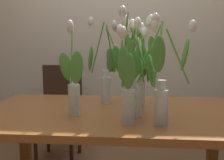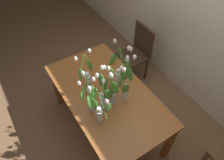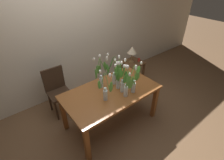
{
  "view_description": "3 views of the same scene",
  "coord_description": "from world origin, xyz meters",
  "px_view_note": "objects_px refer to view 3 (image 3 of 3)",
  "views": [
    {
      "loc": [
        0.13,
        -1.53,
        1.15
      ],
      "look_at": [
        0.0,
        -0.02,
        0.93
      ],
      "focal_mm": 41.02,
      "sensor_mm": 36.0,
      "label": 1
    },
    {
      "loc": [
        1.32,
        -0.77,
        2.68
      ],
      "look_at": [
        0.02,
        0.06,
        0.95
      ],
      "focal_mm": 34.38,
      "sensor_mm": 36.0,
      "label": 2
    },
    {
      "loc": [
        -1.37,
        -1.77,
        2.48
      ],
      "look_at": [
        0.05,
        0.04,
        0.92
      ],
      "focal_mm": 27.05,
      "sensor_mm": 36.0,
      "label": 3
    }
  ],
  "objects_px": {
    "tulip_vase_5": "(105,91)",
    "pillar_candle": "(139,60)",
    "tulip_vase_2": "(100,75)",
    "tulip_vase_3": "(119,77)",
    "tulip_vase_4": "(134,81)",
    "tulip_vase_0": "(113,73)",
    "tulip_vase_1": "(122,82)",
    "tulip_vase_6": "(128,86)",
    "dining_chair": "(57,89)",
    "table_lamp": "(132,50)",
    "side_table": "(133,66)",
    "dining_table": "(111,95)"
  },
  "relations": [
    {
      "from": "tulip_vase_5",
      "to": "pillar_candle",
      "type": "xyz_separation_m",
      "value": [
        1.62,
        0.83,
        -0.33
      ]
    },
    {
      "from": "tulip_vase_2",
      "to": "tulip_vase_3",
      "type": "xyz_separation_m",
      "value": [
        0.2,
        -0.26,
        0.0
      ]
    },
    {
      "from": "tulip_vase_4",
      "to": "tulip_vase_0",
      "type": "bearing_deg",
      "value": 105.34
    },
    {
      "from": "tulip_vase_1",
      "to": "tulip_vase_6",
      "type": "height_order",
      "value": "tulip_vase_6"
    },
    {
      "from": "tulip_vase_3",
      "to": "dining_chair",
      "type": "height_order",
      "value": "tulip_vase_3"
    },
    {
      "from": "tulip_vase_5",
      "to": "table_lamp",
      "type": "xyz_separation_m",
      "value": [
        1.45,
        0.91,
        -0.06
      ]
    },
    {
      "from": "tulip_vase_5",
      "to": "side_table",
      "type": "bearing_deg",
      "value": 30.87
    },
    {
      "from": "tulip_vase_1",
      "to": "tulip_vase_5",
      "type": "relative_size",
      "value": 1.01
    },
    {
      "from": "dining_table",
      "to": "side_table",
      "type": "xyz_separation_m",
      "value": [
        1.29,
        0.77,
        -0.22
      ]
    },
    {
      "from": "tulip_vase_3",
      "to": "tulip_vase_6",
      "type": "relative_size",
      "value": 0.97
    },
    {
      "from": "dining_chair",
      "to": "pillar_candle",
      "type": "height_order",
      "value": "dining_chair"
    },
    {
      "from": "tulip_vase_0",
      "to": "tulip_vase_6",
      "type": "xyz_separation_m",
      "value": [
        -0.04,
        -0.41,
        -0.02
      ]
    },
    {
      "from": "tulip_vase_3",
      "to": "tulip_vase_5",
      "type": "distance_m",
      "value": 0.38
    },
    {
      "from": "tulip_vase_4",
      "to": "dining_chair",
      "type": "xyz_separation_m",
      "value": [
        -0.87,
        1.17,
        -0.44
      ]
    },
    {
      "from": "tulip_vase_0",
      "to": "table_lamp",
      "type": "relative_size",
      "value": 1.43
    },
    {
      "from": "tulip_vase_0",
      "to": "tulip_vase_4",
      "type": "xyz_separation_m",
      "value": [
        0.11,
        -0.39,
        0.0
      ]
    },
    {
      "from": "tulip_vase_3",
      "to": "pillar_candle",
      "type": "relative_size",
      "value": 7.59
    },
    {
      "from": "tulip_vase_0",
      "to": "tulip_vase_5",
      "type": "distance_m",
      "value": 0.46
    },
    {
      "from": "dining_chair",
      "to": "tulip_vase_6",
      "type": "bearing_deg",
      "value": -59.03
    },
    {
      "from": "tulip_vase_3",
      "to": "tulip_vase_5",
      "type": "relative_size",
      "value": 1.07
    },
    {
      "from": "pillar_candle",
      "to": "table_lamp",
      "type": "bearing_deg",
      "value": 155.33
    },
    {
      "from": "tulip_vase_2",
      "to": "tulip_vase_4",
      "type": "xyz_separation_m",
      "value": [
        0.32,
        -0.48,
        -0.01
      ]
    },
    {
      "from": "tulip_vase_1",
      "to": "side_table",
      "type": "height_order",
      "value": "tulip_vase_1"
    },
    {
      "from": "tulip_vase_4",
      "to": "dining_chair",
      "type": "height_order",
      "value": "tulip_vase_4"
    },
    {
      "from": "dining_table",
      "to": "side_table",
      "type": "relative_size",
      "value": 2.91
    },
    {
      "from": "tulip_vase_4",
      "to": "tulip_vase_6",
      "type": "xyz_separation_m",
      "value": [
        -0.15,
        -0.02,
        -0.02
      ]
    },
    {
      "from": "tulip_vase_0",
      "to": "dining_chair",
      "type": "xyz_separation_m",
      "value": [
        -0.76,
        0.78,
        -0.44
      ]
    },
    {
      "from": "dining_table",
      "to": "side_table",
      "type": "bearing_deg",
      "value": 30.7
    },
    {
      "from": "table_lamp",
      "to": "dining_table",
      "type": "bearing_deg",
      "value": -147.68
    },
    {
      "from": "tulip_vase_3",
      "to": "pillar_candle",
      "type": "bearing_deg",
      "value": 30.38
    },
    {
      "from": "tulip_vase_0",
      "to": "tulip_vase_2",
      "type": "bearing_deg",
      "value": 157.62
    },
    {
      "from": "tulip_vase_1",
      "to": "tulip_vase_3",
      "type": "height_order",
      "value": "tulip_vase_3"
    },
    {
      "from": "tulip_vase_1",
      "to": "tulip_vase_2",
      "type": "xyz_separation_m",
      "value": [
        -0.18,
        0.35,
        0.03
      ]
    },
    {
      "from": "tulip_vase_4",
      "to": "table_lamp",
      "type": "bearing_deg",
      "value": 46.94
    },
    {
      "from": "dining_table",
      "to": "tulip_vase_3",
      "type": "xyz_separation_m",
      "value": [
        0.15,
        -0.04,
        0.33
      ]
    },
    {
      "from": "tulip_vase_1",
      "to": "pillar_candle",
      "type": "relative_size",
      "value": 7.16
    },
    {
      "from": "tulip_vase_1",
      "to": "dining_chair",
      "type": "relative_size",
      "value": 0.58
    },
    {
      "from": "tulip_vase_1",
      "to": "dining_chair",
      "type": "xyz_separation_m",
      "value": [
        -0.73,
        1.04,
        -0.42
      ]
    },
    {
      "from": "tulip_vase_1",
      "to": "pillar_candle",
      "type": "bearing_deg",
      "value": 33.0
    },
    {
      "from": "tulip_vase_1",
      "to": "tulip_vase_0",
      "type": "bearing_deg",
      "value": 84.3
    },
    {
      "from": "tulip_vase_1",
      "to": "table_lamp",
      "type": "relative_size",
      "value": 1.35
    },
    {
      "from": "tulip_vase_3",
      "to": "side_table",
      "type": "xyz_separation_m",
      "value": [
        1.14,
        0.8,
        -0.54
      ]
    },
    {
      "from": "side_table",
      "to": "table_lamp",
      "type": "height_order",
      "value": "table_lamp"
    },
    {
      "from": "tulip_vase_0",
      "to": "pillar_candle",
      "type": "height_order",
      "value": "tulip_vase_0"
    },
    {
      "from": "tulip_vase_1",
      "to": "tulip_vase_5",
      "type": "distance_m",
      "value": 0.34
    },
    {
      "from": "tulip_vase_0",
      "to": "table_lamp",
      "type": "xyz_separation_m",
      "value": [
        1.08,
        0.65,
        -0.1
      ]
    },
    {
      "from": "tulip_vase_0",
      "to": "tulip_vase_2",
      "type": "height_order",
      "value": "tulip_vase_2"
    },
    {
      "from": "dining_table",
      "to": "tulip_vase_3",
      "type": "distance_m",
      "value": 0.36
    },
    {
      "from": "table_lamp",
      "to": "pillar_candle",
      "type": "bearing_deg",
      "value": -24.67
    },
    {
      "from": "table_lamp",
      "to": "pillar_candle",
      "type": "xyz_separation_m",
      "value": [
        0.17,
        -0.08,
        -0.27
      ]
    }
  ]
}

